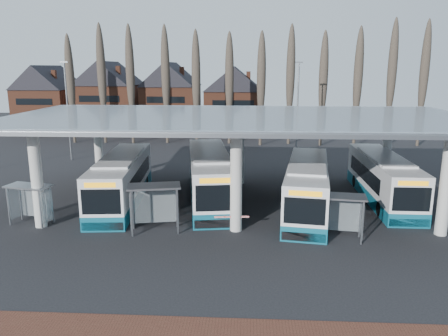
# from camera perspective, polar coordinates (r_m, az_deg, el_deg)

# --- Properties ---
(ground) EXTENTS (140.00, 140.00, 0.00)m
(ground) POSITION_cam_1_polar(r_m,az_deg,el_deg) (24.21, 1.38, -10.25)
(ground) COLOR black
(ground) RESTS_ON ground
(station_canopy) EXTENTS (32.00, 16.00, 6.34)m
(station_canopy) POSITION_cam_1_polar(r_m,az_deg,el_deg) (30.49, 1.93, 5.69)
(station_canopy) COLOR #BABAB5
(station_canopy) RESTS_ON ground
(poplar_row) EXTENTS (45.10, 1.10, 14.50)m
(poplar_row) POSITION_cam_1_polar(r_m,az_deg,el_deg) (55.24, 2.59, 12.17)
(poplar_row) COLOR #473D33
(poplar_row) RESTS_ON ground
(townhouse_row) EXTENTS (36.80, 10.30, 12.25)m
(townhouse_row) POSITION_cam_1_polar(r_m,az_deg,el_deg) (68.34, -10.84, 9.73)
(townhouse_row) COLOR brown
(townhouse_row) RESTS_ON ground
(lamp_post_a) EXTENTS (0.80, 0.16, 10.17)m
(lamp_post_a) POSITION_cam_1_polar(r_m,az_deg,el_deg) (48.20, -19.75, 7.21)
(lamp_post_a) COLOR slate
(lamp_post_a) RESTS_ON ground
(lamp_post_b) EXTENTS (0.80, 0.16, 10.17)m
(lamp_post_b) POSITION_cam_1_polar(r_m,az_deg,el_deg) (48.71, 9.58, 7.84)
(lamp_post_b) COLOR slate
(lamp_post_b) RESTS_ON ground
(bus_0) EXTENTS (3.71, 12.43, 3.40)m
(bus_0) POSITION_cam_1_polar(r_m,az_deg,el_deg) (32.46, -13.20, -1.53)
(bus_0) COLOR white
(bus_0) RESTS_ON ground
(bus_1) EXTENTS (4.61, 13.20, 3.60)m
(bus_1) POSITION_cam_1_polar(r_m,az_deg,el_deg) (32.30, -1.89, -1.10)
(bus_1) COLOR white
(bus_1) RESTS_ON ground
(bus_2) EXTENTS (4.38, 12.38, 3.37)m
(bus_2) POSITION_cam_1_polar(r_m,az_deg,el_deg) (30.37, 10.79, -2.45)
(bus_2) COLOR white
(bus_2) RESTS_ON ground
(bus_3) EXTENTS (2.69, 11.98, 3.32)m
(bus_3) POSITION_cam_1_polar(r_m,az_deg,el_deg) (34.14, 20.00, -1.34)
(bus_3) COLOR white
(bus_3) RESTS_ON ground
(shelter_0) EXTENTS (2.92, 1.88, 2.50)m
(shelter_0) POSITION_cam_1_polar(r_m,az_deg,el_deg) (29.62, -23.93, -3.29)
(shelter_0) COLOR gray
(shelter_0) RESTS_ON ground
(shelter_1) EXTENTS (3.31, 2.11, 2.85)m
(shelter_1) POSITION_cam_1_polar(r_m,az_deg,el_deg) (26.14, -9.09, -3.80)
(shelter_1) COLOR gray
(shelter_1) RESTS_ON ground
(shelter_2) EXTENTS (2.95, 1.76, 2.59)m
(shelter_2) POSITION_cam_1_polar(r_m,az_deg,el_deg) (25.56, 14.89, -4.92)
(shelter_2) COLOR gray
(shelter_2) RESTS_ON ground
(barrier) EXTENTS (2.08, 0.66, 1.04)m
(barrier) POSITION_cam_1_polar(r_m,az_deg,el_deg) (26.21, 1.02, -6.50)
(barrier) COLOR black
(barrier) RESTS_ON ground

